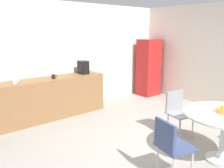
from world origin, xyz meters
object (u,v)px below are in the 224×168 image
(chair_gray, at_px, (177,108))
(coffee_maker, at_px, (83,67))
(locker_cabinet, at_px, (149,68))
(mug_white, at_px, (14,81))
(mug_green, at_px, (54,76))
(chair_navy, at_px, (170,142))

(chair_gray, distance_m, coffee_maker, 2.48)
(locker_cabinet, bearing_deg, mug_white, 179.45)
(locker_cabinet, height_order, mug_green, locker_cabinet)
(mug_white, xyz_separation_m, mug_green, (0.82, -0.02, 0.00))
(mug_white, bearing_deg, chair_gray, -46.11)
(chair_navy, bearing_deg, mug_white, 107.91)
(chair_gray, relative_size, mug_green, 6.43)
(chair_navy, xyz_separation_m, mug_green, (-0.16, 3.03, 0.43))
(coffee_maker, bearing_deg, locker_cabinet, -2.55)
(locker_cabinet, distance_m, mug_green, 3.07)
(locker_cabinet, relative_size, mug_green, 13.01)
(locker_cabinet, xyz_separation_m, mug_white, (-3.90, 0.04, 0.11))
(chair_navy, relative_size, coffee_maker, 2.59)
(chair_navy, bearing_deg, chair_gray, 31.78)
(locker_cabinet, relative_size, mug_white, 13.01)
(coffee_maker, bearing_deg, mug_green, -174.01)
(chair_navy, xyz_separation_m, coffee_maker, (0.66, 3.11, 0.54))
(chair_navy, height_order, mug_green, mug_green)
(chair_gray, relative_size, coffee_maker, 2.59)
(chair_navy, bearing_deg, coffee_maker, 77.97)
(locker_cabinet, relative_size, coffee_maker, 5.25)
(mug_white, height_order, coffee_maker, coffee_maker)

